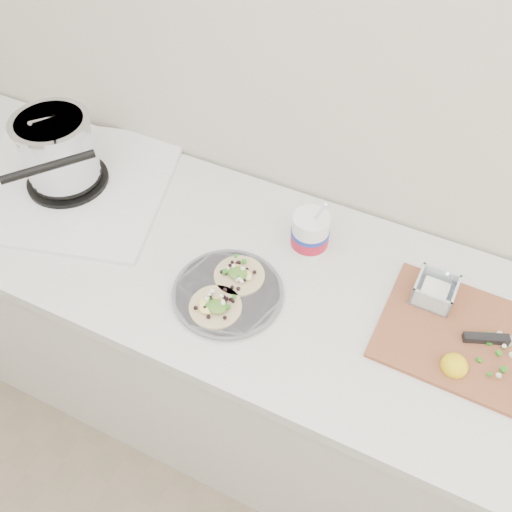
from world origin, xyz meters
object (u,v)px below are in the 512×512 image
at_px(stove, 62,161).
at_px(cutboard, 475,334).
at_px(tub, 311,232).
at_px(taco_plate, 228,291).

bearing_deg(stove, cutboard, -16.16).
bearing_deg(tub, cutboard, -11.40).
relative_size(taco_plate, tub, 1.24).
bearing_deg(cutboard, stove, -179.71).
xyz_separation_m(taco_plate, tub, (0.13, 0.23, 0.05)).
bearing_deg(stove, taco_plate, -29.59).
relative_size(stove, taco_plate, 2.50).
relative_size(stove, cutboard, 1.57).
xyz_separation_m(tub, cutboard, (0.45, -0.09, -0.05)).
xyz_separation_m(stove, tub, (0.74, 0.08, -0.02)).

